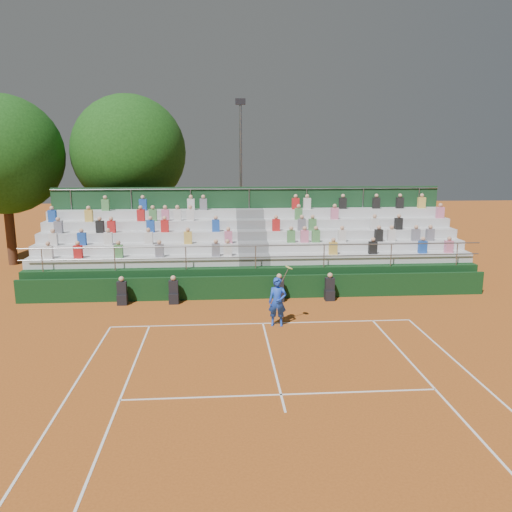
{
  "coord_description": "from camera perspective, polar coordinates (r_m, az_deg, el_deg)",
  "views": [
    {
      "loc": [
        -1.5,
        -17.3,
        6.16
      ],
      "look_at": [
        0.0,
        3.5,
        1.8
      ],
      "focal_mm": 35.0,
      "sensor_mm": 36.0,
      "label": 1
    }
  ],
  "objects": [
    {
      "name": "tree_west",
      "position": [
        30.41,
        -26.97,
        10.26
      ],
      "size": [
        6.36,
        6.36,
        9.2
      ],
      "color": "#3A2215",
      "rests_on": "ground"
    },
    {
      "name": "floodlight_mast",
      "position": [
        30.89,
        -1.75,
        10.26
      ],
      "size": [
        0.6,
        0.25,
        9.27
      ],
      "color": "gray",
      "rests_on": "ground"
    },
    {
      "name": "line_officials",
      "position": [
        20.84,
        -3.32,
        -4.04
      ],
      "size": [
        9.03,
        0.4,
        1.19
      ],
      "color": "black",
      "rests_on": "ground"
    },
    {
      "name": "grandstand",
      "position": [
        24.33,
        -0.51,
        -0.27
      ],
      "size": [
        20.0,
        5.2,
        4.4
      ],
      "color": "black",
      "rests_on": "ground"
    },
    {
      "name": "tree_east",
      "position": [
        29.94,
        -14.3,
        11.4
      ],
      "size": [
        6.43,
        6.43,
        9.37
      ],
      "color": "#3A2215",
      "rests_on": "ground"
    },
    {
      "name": "ground",
      "position": [
        18.43,
        0.79,
        -7.72
      ],
      "size": [
        90.0,
        90.0,
        0.0
      ],
      "primitive_type": "plane",
      "color": "#AA541C",
      "rests_on": "ground"
    },
    {
      "name": "courtside_wall",
      "position": [
        21.32,
        0.06,
        -3.59
      ],
      "size": [
        20.0,
        0.15,
        1.0
      ],
      "primitive_type": "cube",
      "color": "black",
      "rests_on": "ground"
    },
    {
      "name": "tennis_player",
      "position": [
        17.97,
        2.47,
        -5.24
      ],
      "size": [
        0.88,
        0.52,
        2.22
      ],
      "color": "blue",
      "rests_on": "ground"
    }
  ]
}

